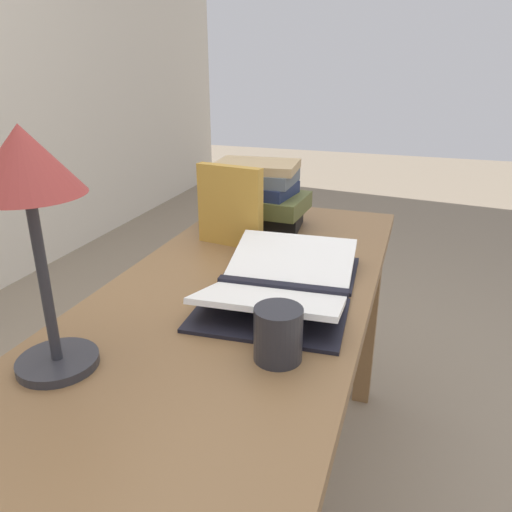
% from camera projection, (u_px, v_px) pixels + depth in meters
% --- Properties ---
extents(reading_desk, '(1.41, 0.60, 0.72)m').
position_uv_depth(reading_desk, '(239.00, 328.00, 1.18)').
color(reading_desk, brown).
rests_on(reading_desk, ground_plane).
extents(open_book, '(0.48, 0.33, 0.07)m').
position_uv_depth(open_book, '(282.00, 283.00, 1.12)').
color(open_book, black).
rests_on(open_book, reading_desk).
extents(book_stack_tall, '(0.21, 0.31, 0.20)m').
position_uv_depth(book_stack_tall, '(257.00, 196.00, 1.52)').
color(book_stack_tall, black).
rests_on(book_stack_tall, reading_desk).
extents(book_standing_upright, '(0.06, 0.19, 0.22)m').
position_uv_depth(book_standing_upright, '(230.00, 206.00, 1.37)').
color(book_standing_upright, '#BC8933').
rests_on(book_standing_upright, reading_desk).
extents(reading_lamp, '(0.17, 0.17, 0.40)m').
position_uv_depth(reading_lamp, '(27.00, 184.00, 0.73)').
color(reading_lamp, '#2D2D33').
rests_on(reading_lamp, reading_desk).
extents(coffee_mug, '(0.12, 0.08, 0.10)m').
position_uv_depth(coffee_mug, '(278.00, 333.00, 0.86)').
color(coffee_mug, '#28282D').
rests_on(coffee_mug, reading_desk).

